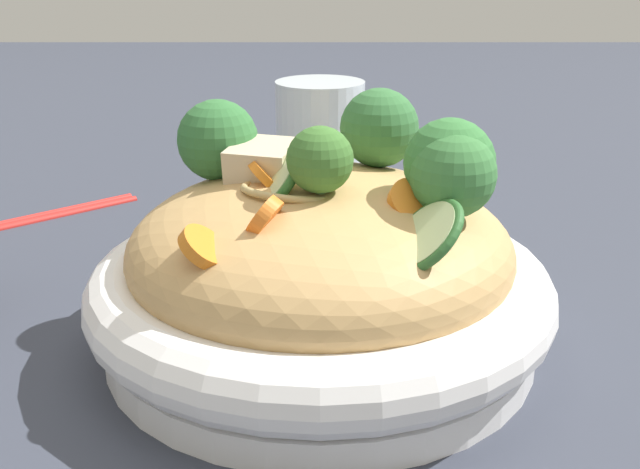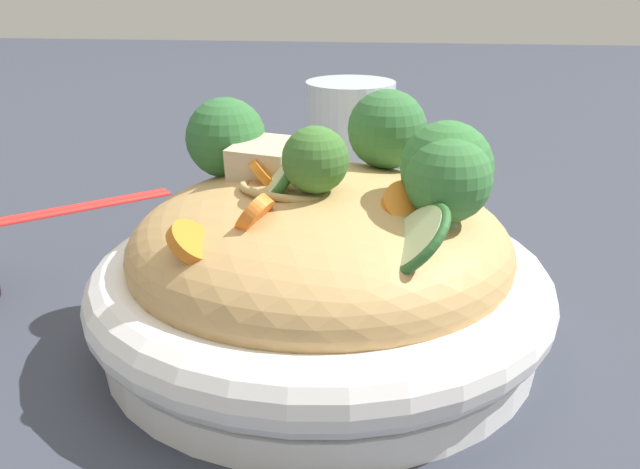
# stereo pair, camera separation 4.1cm
# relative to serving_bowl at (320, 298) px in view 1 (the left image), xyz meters

# --- Properties ---
(ground_plane) EXTENTS (3.00, 3.00, 0.00)m
(ground_plane) POSITION_rel_serving_bowl_xyz_m (0.00, 0.00, -0.03)
(ground_plane) COLOR #353946
(serving_bowl) EXTENTS (0.26, 0.26, 0.05)m
(serving_bowl) POSITION_rel_serving_bowl_xyz_m (0.00, 0.00, 0.00)
(serving_bowl) COLOR white
(serving_bowl) RESTS_ON ground_plane
(noodle_heap) EXTENTS (0.21, 0.21, 0.08)m
(noodle_heap) POSITION_rel_serving_bowl_xyz_m (-0.00, 0.00, 0.03)
(noodle_heap) COLOR tan
(noodle_heap) RESTS_ON serving_bowl
(broccoli_florets) EXTENTS (0.19, 0.13, 0.06)m
(broccoli_florets) POSITION_rel_serving_bowl_xyz_m (0.02, 0.01, 0.08)
(broccoli_florets) COLOR #98B777
(broccoli_florets) RESTS_ON serving_bowl
(carrot_coins) EXTENTS (0.13, 0.09, 0.03)m
(carrot_coins) POSITION_rel_serving_bowl_xyz_m (-0.01, -0.04, 0.07)
(carrot_coins) COLOR orange
(carrot_coins) RESTS_ON serving_bowl
(zucchini_slices) EXTENTS (0.11, 0.10, 0.05)m
(zucchini_slices) POSITION_rel_serving_bowl_xyz_m (0.01, -0.03, 0.07)
(zucchini_slices) COLOR beige
(zucchini_slices) RESTS_ON serving_bowl
(chicken_chunks) EXTENTS (0.06, 0.07, 0.03)m
(chicken_chunks) POSITION_rel_serving_bowl_xyz_m (-0.04, 0.03, 0.07)
(chicken_chunks) COLOR beige
(chicken_chunks) RESTS_ON serving_bowl
(chopsticks_pair) EXTENTS (0.16, 0.14, 0.01)m
(chopsticks_pair) POSITION_rel_serving_bowl_xyz_m (-0.25, 0.20, -0.02)
(chopsticks_pair) COLOR red
(chopsticks_pair) RESTS_ON ground_plane
(drinking_glass) EXTENTS (0.08, 0.08, 0.11)m
(drinking_glass) POSITION_rel_serving_bowl_xyz_m (-0.00, 0.25, 0.03)
(drinking_glass) COLOR silver
(drinking_glass) RESTS_ON ground_plane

